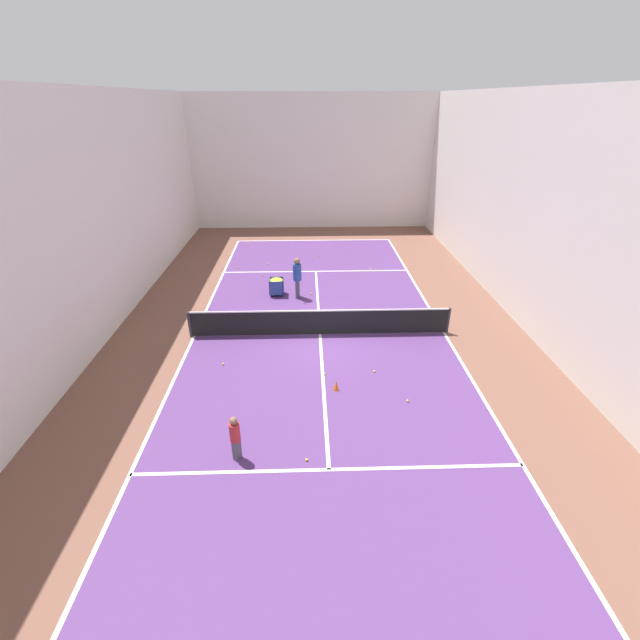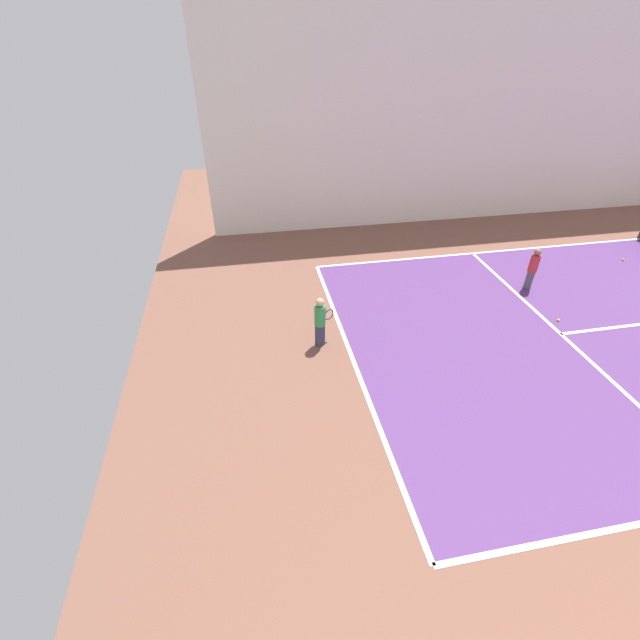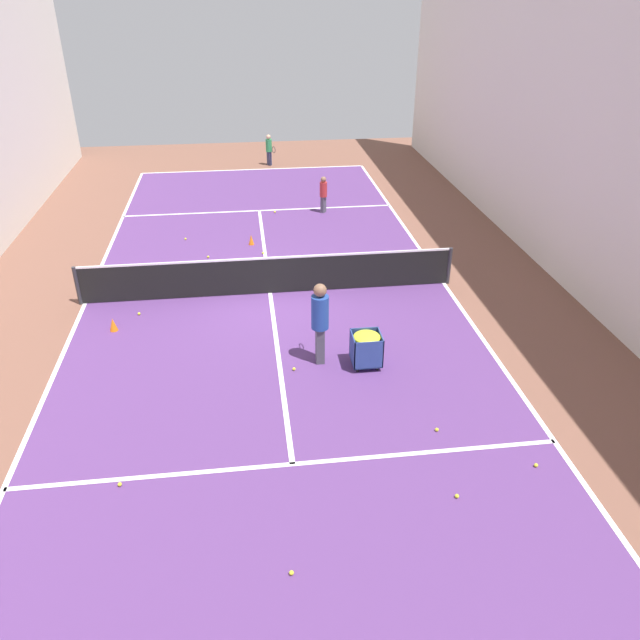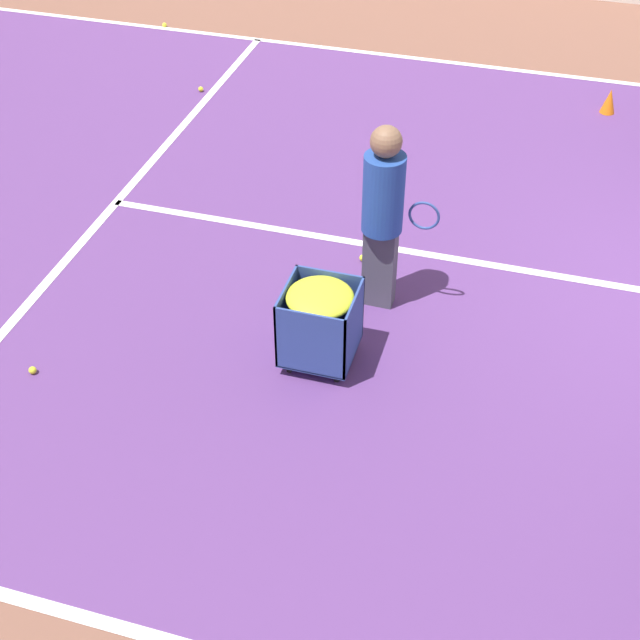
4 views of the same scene
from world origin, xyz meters
The scene contains 8 objects.
line_service_far centered at (0.00, 6.61, 0.01)m, with size 9.42×0.10×0.00m, color white.
coach_at_net centered at (-0.88, 3.43, 1.05)m, with size 0.38×0.70×1.84m.
ball_cart centered at (-1.83, 3.73, 0.55)m, with size 0.62×0.61×0.78m.
training_cone_1 centered at (3.75, 1.50, 0.16)m, with size 0.19×0.19×0.32m, color orange.
tennis_ball_0 centered at (-2.70, 6.06, 0.04)m, with size 0.07×0.07×0.07m, color yellow.
tennis_ball_1 centered at (-0.29, 3.73, 0.04)m, with size 0.07×0.07×0.07m, color yellow.
tennis_ball_11 centered at (2.84, 6.76, 0.04)m, with size 0.07×0.07×0.07m, color yellow.
tennis_ball_13 centered at (4.76, 8.15, 0.04)m, with size 0.07×0.07×0.07m, color yellow.
Camera 4 is at (-7.40, 2.09, 5.30)m, focal length 50.00 mm.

